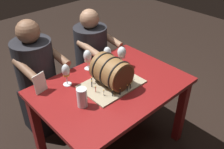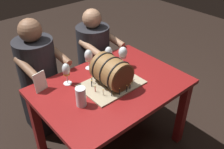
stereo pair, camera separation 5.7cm
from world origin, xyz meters
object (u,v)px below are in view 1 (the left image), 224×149
wine_glass_red (107,53)px  person_seated_right (92,62)px  wine_glass_white (88,57)px  person_seated_left (38,83)px  dining_table (111,96)px  wine_glass_rose (122,53)px  menu_card (40,83)px  wine_glass_amber (66,71)px  barrel_cake (112,73)px  beer_pint (82,98)px

wine_glass_red → person_seated_right: 0.54m
wine_glass_white → person_seated_left: person_seated_left is taller
dining_table → wine_glass_red: (0.19, 0.26, 0.24)m
wine_glass_rose → person_seated_left: 0.85m
menu_card → dining_table: bearing=-45.3°
wine_glass_amber → person_seated_right: bearing=35.9°
barrel_cake → wine_glass_red: bearing=54.7°
barrel_cake → person_seated_right: bearing=64.6°
wine_glass_rose → menu_card: wine_glass_rose is taller
wine_glass_red → menu_card: size_ratio=1.11×
dining_table → person_seated_left: person_seated_left is taller
wine_glass_red → beer_pint: (-0.52, -0.31, -0.04)m
wine_glass_red → barrel_cake: bearing=-125.3°
wine_glass_rose → wine_glass_white: wine_glass_rose is taller
dining_table → person_seated_right: bearing=64.2°
barrel_cake → wine_glass_rose: (0.26, 0.16, 0.01)m
wine_glass_rose → wine_glass_white: 0.31m
dining_table → wine_glass_rose: (0.27, 0.16, 0.25)m
wine_glass_red → wine_glass_amber: size_ratio=0.93×
dining_table → person_seated_right: person_seated_right is taller
wine_glass_red → menu_card: (-0.66, 0.04, -0.04)m
wine_glass_amber → person_seated_right: size_ratio=0.17×
wine_glass_red → menu_card: 0.66m
beer_pint → person_seated_right: 1.02m
wine_glass_white → wine_glass_amber: 0.29m
barrel_cake → menu_card: size_ratio=3.04×
person_seated_right → barrel_cake: bearing=-115.4°
barrel_cake → person_seated_right: (0.32, 0.68, -0.33)m
wine_glass_amber → person_seated_left: (-0.06, 0.43, -0.30)m
wine_glass_red → wine_glass_amber: 0.46m
wine_glass_amber → menu_card: (-0.20, 0.06, -0.05)m
dining_table → beer_pint: size_ratio=8.01×
dining_table → person_seated_right: (0.33, 0.68, -0.09)m
dining_table → wine_glass_red: 0.40m
barrel_cake → wine_glass_amber: 0.37m
wine_glass_rose → wine_glass_amber: size_ratio=1.02×
person_seated_left → person_seated_right: person_seated_left is taller
wine_glass_amber → person_seated_left: bearing=98.4°
dining_table → person_seated_left: size_ratio=1.02×
barrel_cake → person_seated_left: (-0.33, 0.68, -0.29)m
barrel_cake → wine_glass_red: 0.33m
barrel_cake → person_seated_right: person_seated_right is taller
dining_table → barrel_cake: (0.00, -0.00, 0.24)m
wine_glass_amber → person_seated_left: person_seated_left is taller
wine_glass_red → person_seated_left: 0.72m
wine_glass_rose → person_seated_right: bearing=83.6°
person_seated_left → person_seated_right: 0.65m
menu_card → person_seated_right: (0.79, 0.37, -0.29)m
dining_table → person_seated_left: bearing=115.7°
dining_table → barrel_cake: bearing=-19.4°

